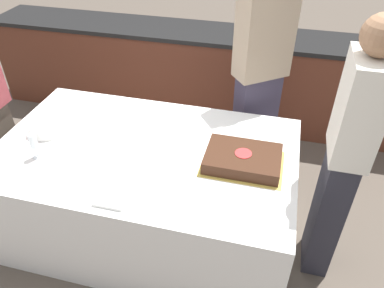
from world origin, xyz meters
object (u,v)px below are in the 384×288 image
Objects in this scene: wine_glass at (33,142)px; person_cutting_cake at (260,78)px; plate_stack at (46,127)px; cake at (243,159)px; person_seated_right at (344,159)px.

person_cutting_cake is at bearing 40.05° from wine_glass.
person_cutting_cake reaches higher than plate_stack.
cake is 0.28× the size of person_cutting_cake.
person_cutting_cake is (1.34, 0.80, 0.14)m from plate_stack.
plate_stack is at bearing -7.22° from person_cutting_cake.
person_seated_right is at bearing 86.51° from person_cutting_cake.
wine_glass is at bearing -82.42° from person_seated_right.
person_cutting_cake reaches higher than wine_glass.
plate_stack is 0.28m from wine_glass.
person_seated_right is (1.90, -0.02, 0.12)m from plate_stack.
plate_stack is 1.91m from person_seated_right.
person_seated_right reaches higher than plate_stack.
person_cutting_cake is 0.99m from person_seated_right.
cake is 1.28m from wine_glass.
wine_glass is (-1.26, -0.25, 0.07)m from cake.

